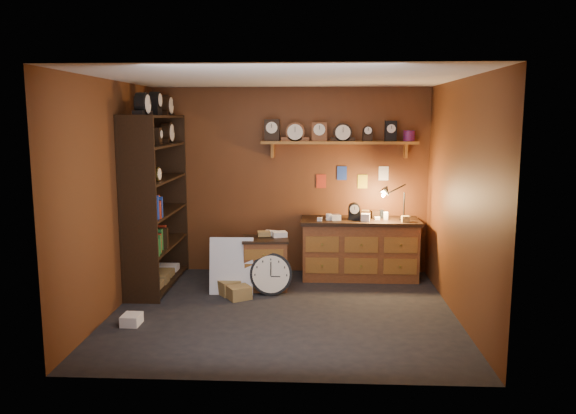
{
  "coord_description": "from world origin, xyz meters",
  "views": [
    {
      "loc": [
        0.37,
        -6.35,
        2.26
      ],
      "look_at": [
        0.04,
        0.35,
        1.2
      ],
      "focal_mm": 35.0,
      "sensor_mm": 36.0,
      "label": 1
    }
  ],
  "objects_px": {
    "workbench": "(360,245)",
    "low_cabinet": "(266,261)",
    "big_round_clock": "(271,274)",
    "shelving_unit": "(154,194)"
  },
  "relations": [
    {
      "from": "low_cabinet",
      "to": "shelving_unit",
      "type": "bearing_deg",
      "value": 172.39
    },
    {
      "from": "shelving_unit",
      "to": "low_cabinet",
      "type": "relative_size",
      "value": 3.31
    },
    {
      "from": "workbench",
      "to": "big_round_clock",
      "type": "height_order",
      "value": "workbench"
    },
    {
      "from": "workbench",
      "to": "big_round_clock",
      "type": "bearing_deg",
      "value": -145.38
    },
    {
      "from": "workbench",
      "to": "low_cabinet",
      "type": "distance_m",
      "value": 1.41
    },
    {
      "from": "shelving_unit",
      "to": "low_cabinet",
      "type": "xyz_separation_m",
      "value": [
        1.5,
        -0.07,
        -0.88
      ]
    },
    {
      "from": "low_cabinet",
      "to": "big_round_clock",
      "type": "height_order",
      "value": "low_cabinet"
    },
    {
      "from": "big_round_clock",
      "to": "shelving_unit",
      "type": "bearing_deg",
      "value": 168.22
    },
    {
      "from": "workbench",
      "to": "shelving_unit",
      "type": "bearing_deg",
      "value": -169.98
    },
    {
      "from": "workbench",
      "to": "low_cabinet",
      "type": "xyz_separation_m",
      "value": [
        -1.29,
        -0.57,
        -0.1
      ]
    }
  ]
}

